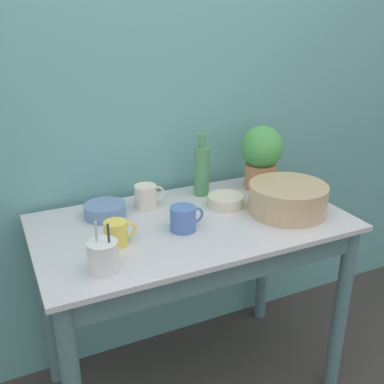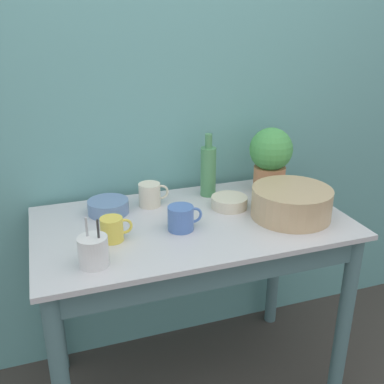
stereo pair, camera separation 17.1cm
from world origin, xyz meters
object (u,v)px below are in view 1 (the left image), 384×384
at_px(bowl_small_cream, 225,201).
at_px(bottle_tall, 202,170).
at_px(potted_plant, 261,154).
at_px(bowl_wash_large, 288,199).
at_px(mug_cream, 146,196).
at_px(mug_yellow, 117,233).
at_px(utensil_cup, 103,256).
at_px(mug_blue, 184,219).
at_px(bowl_small_blue, 105,210).

bearing_deg(bowl_small_cream, bottle_tall, 102.56).
bearing_deg(potted_plant, bowl_small_cream, -154.73).
bearing_deg(bowl_wash_large, bottle_tall, 125.95).
xyz_separation_m(bowl_wash_large, mug_cream, (-0.50, 0.29, -0.01)).
relative_size(mug_yellow, utensil_cup, 0.68).
height_order(mug_blue, utensil_cup, utensil_cup).
bearing_deg(mug_cream, bowl_small_cream, -22.55).
xyz_separation_m(mug_yellow, bowl_small_blue, (0.02, 0.24, -0.02)).
distance_m(bowl_wash_large, bowl_small_cream, 0.26).
height_order(bowl_wash_large, bowl_small_blue, bowl_wash_large).
xyz_separation_m(potted_plant, bowl_small_blue, (-0.73, -0.01, -0.13)).
relative_size(bowl_small_cream, utensil_cup, 0.88).
height_order(bottle_tall, bowl_small_cream, bottle_tall).
distance_m(mug_yellow, bowl_small_cream, 0.52).
xyz_separation_m(potted_plant, mug_cream, (-0.55, 0.01, -0.11)).
bearing_deg(mug_cream, mug_yellow, -127.99).
distance_m(bowl_wash_large, mug_cream, 0.58).
xyz_separation_m(potted_plant, bottle_tall, (-0.28, 0.04, -0.04)).
distance_m(mug_cream, mug_yellow, 0.33).
height_order(mug_blue, bowl_small_blue, mug_blue).
bearing_deg(bowl_small_cream, mug_yellow, -165.49).
xyz_separation_m(bottle_tall, mug_cream, (-0.27, -0.03, -0.07)).
height_order(potted_plant, bowl_wash_large, potted_plant).
distance_m(bowl_wash_large, mug_blue, 0.45).
bearing_deg(mug_yellow, mug_cream, 52.01).
distance_m(bowl_small_blue, utensil_cup, 0.40).
bearing_deg(potted_plant, bowl_wash_large, -99.92).
distance_m(mug_cream, bowl_small_blue, 0.18).
xyz_separation_m(bottle_tall, bowl_small_cream, (0.03, -0.16, -0.09)).
bearing_deg(mug_yellow, bowl_small_cream, 14.51).
relative_size(bottle_tall, bowl_small_cream, 1.85).
xyz_separation_m(mug_blue, bowl_small_cream, (0.25, 0.13, -0.02)).
distance_m(bowl_small_cream, utensil_cup, 0.65).
xyz_separation_m(potted_plant, utensil_cup, (-0.84, -0.39, -0.11)).
bearing_deg(mug_yellow, utensil_cup, -120.11).
bearing_deg(mug_cream, bottle_tall, 6.40).
bearing_deg(bowl_wash_large, utensil_cup, -171.45).
relative_size(bottle_tall, mug_yellow, 2.40).
xyz_separation_m(bowl_wash_large, bowl_small_cream, (-0.20, 0.16, -0.04)).
bearing_deg(potted_plant, bowl_small_blue, -179.40).
distance_m(potted_plant, mug_blue, 0.56).
height_order(bottle_tall, utensil_cup, bottle_tall).
bearing_deg(bowl_small_cream, bowl_wash_large, -39.44).
height_order(mug_blue, bowl_small_cream, mug_blue).
bearing_deg(bottle_tall, utensil_cup, -141.96).
xyz_separation_m(bowl_wash_large, utensil_cup, (-0.79, -0.12, -0.01)).
bearing_deg(bowl_small_cream, potted_plant, 25.27).
bearing_deg(mug_yellow, bowl_wash_large, -2.43).
bearing_deg(mug_yellow, mug_blue, 0.45).
relative_size(bowl_wash_large, mug_blue, 2.36).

